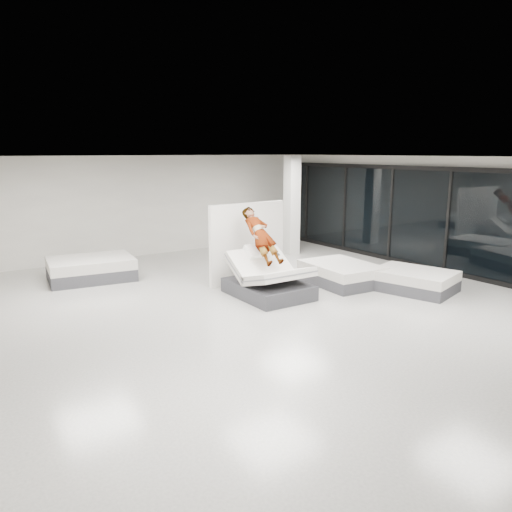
% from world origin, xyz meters
% --- Properties ---
extents(room, '(14.00, 14.04, 3.20)m').
position_xyz_m(room, '(0.00, 0.00, 1.60)').
color(room, beige).
rests_on(room, ground).
extents(hero_bed, '(1.49, 1.95, 1.16)m').
position_xyz_m(hero_bed, '(0.50, 0.89, 0.37)').
color(hero_bed, '#38383D').
rests_on(hero_bed, floor).
extents(person, '(0.63, 1.45, 1.51)m').
position_xyz_m(person, '(0.51, 1.20, 1.20)').
color(person, slate).
rests_on(person, hero_bed).
extents(remote, '(0.05, 0.14, 0.08)m').
position_xyz_m(remote, '(0.72, 0.84, 1.00)').
color(remote, black).
rests_on(remote, person).
extents(divider_panel, '(2.26, 0.19, 2.05)m').
position_xyz_m(divider_panel, '(0.84, 2.29, 1.03)').
color(divider_panel, silver).
rests_on(divider_panel, floor).
extents(flat_bed_right_far, '(1.58, 2.03, 0.53)m').
position_xyz_m(flat_bed_right_far, '(2.70, 0.76, 0.26)').
color(flat_bed_right_far, '#38383D').
rests_on(flat_bed_right_far, floor).
extents(flat_bed_right_near, '(1.82, 2.14, 0.50)m').
position_xyz_m(flat_bed_right_near, '(3.71, -0.70, 0.25)').
color(flat_bed_right_near, '#38383D').
rests_on(flat_bed_right_near, floor).
extents(flat_bed_left_far, '(2.30, 1.84, 0.58)m').
position_xyz_m(flat_bed_left_far, '(-2.47, 4.78, 0.29)').
color(flat_bed_left_far, '#38383D').
rests_on(flat_bed_left_far, floor).
extents(column, '(0.40, 0.40, 3.20)m').
position_xyz_m(column, '(4.00, 4.50, 1.60)').
color(column, silver).
rests_on(column, floor).
extents(storefront_glazing, '(0.12, 13.40, 2.92)m').
position_xyz_m(storefront_glazing, '(5.90, 0.00, 1.45)').
color(storefront_glazing, '#1A242C').
rests_on(storefront_glazing, floor).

